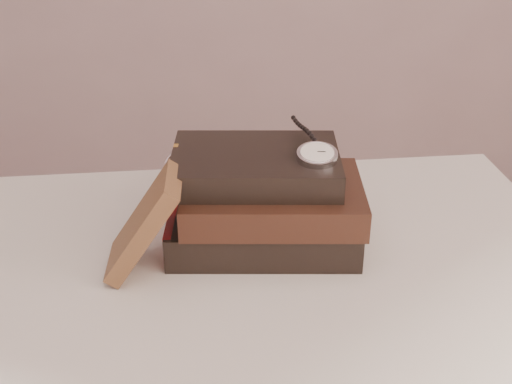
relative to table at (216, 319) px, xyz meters
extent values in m
cube|color=beige|center=(0.00, 0.00, 0.07)|extent=(1.00, 0.60, 0.04)
cube|color=white|center=(0.00, 0.00, 0.01)|extent=(0.88, 0.49, 0.08)
cylinder|color=white|center=(0.45, 0.25, -0.30)|extent=(0.05, 0.05, 0.71)
cube|color=black|center=(0.07, 0.06, 0.12)|extent=(0.28, 0.20, 0.05)
cube|color=#F3E6C7|center=(0.08, 0.06, 0.12)|extent=(0.27, 0.19, 0.04)
cube|color=gold|center=(-0.05, 0.10, 0.12)|extent=(0.01, 0.01, 0.05)
cube|color=maroon|center=(-0.05, 0.07, 0.12)|extent=(0.03, 0.16, 0.05)
cube|color=black|center=(0.08, 0.05, 0.16)|extent=(0.26, 0.19, 0.04)
cube|color=#F3E6C7|center=(0.09, 0.05, 0.16)|extent=(0.25, 0.18, 0.03)
cube|color=gold|center=(-0.03, 0.09, 0.16)|extent=(0.01, 0.01, 0.04)
cube|color=black|center=(0.06, 0.07, 0.20)|extent=(0.24, 0.18, 0.04)
cube|color=#F3E6C7|center=(0.07, 0.07, 0.20)|extent=(0.23, 0.17, 0.03)
cube|color=gold|center=(-0.04, 0.10, 0.20)|extent=(0.01, 0.01, 0.04)
cube|color=#442B1A|center=(-0.09, 0.00, 0.16)|extent=(0.11, 0.10, 0.14)
cylinder|color=silver|center=(0.14, 0.03, 0.23)|extent=(0.06, 0.06, 0.02)
cylinder|color=white|center=(0.14, 0.03, 0.23)|extent=(0.05, 0.05, 0.01)
torus|color=silver|center=(0.14, 0.03, 0.23)|extent=(0.06, 0.06, 0.01)
cylinder|color=silver|center=(0.14, 0.06, 0.23)|extent=(0.01, 0.01, 0.01)
cube|color=black|center=(0.14, 0.04, 0.23)|extent=(0.00, 0.01, 0.00)
cube|color=black|center=(0.14, 0.03, 0.23)|extent=(0.01, 0.00, 0.00)
sphere|color=black|center=(0.14, 0.07, 0.23)|extent=(0.01, 0.01, 0.01)
sphere|color=black|center=(0.14, 0.08, 0.24)|extent=(0.01, 0.01, 0.01)
sphere|color=black|center=(0.14, 0.09, 0.24)|extent=(0.01, 0.01, 0.01)
sphere|color=black|center=(0.14, 0.10, 0.24)|extent=(0.01, 0.01, 0.01)
sphere|color=black|center=(0.14, 0.11, 0.24)|extent=(0.01, 0.01, 0.01)
sphere|color=black|center=(0.13, 0.12, 0.23)|extent=(0.01, 0.01, 0.01)
sphere|color=black|center=(0.13, 0.13, 0.23)|extent=(0.01, 0.01, 0.01)
sphere|color=black|center=(0.13, 0.14, 0.23)|extent=(0.01, 0.01, 0.01)
sphere|color=black|center=(0.13, 0.15, 0.23)|extent=(0.01, 0.01, 0.01)
sphere|color=black|center=(0.13, 0.16, 0.23)|extent=(0.01, 0.01, 0.01)
torus|color=silver|center=(-0.04, 0.15, 0.17)|extent=(0.05, 0.02, 0.05)
torus|color=silver|center=(0.02, 0.14, 0.17)|extent=(0.05, 0.02, 0.05)
cylinder|color=silver|center=(-0.01, 0.15, 0.17)|extent=(0.02, 0.01, 0.00)
cylinder|color=silver|center=(-0.05, 0.21, 0.16)|extent=(0.02, 0.12, 0.03)
cylinder|color=silver|center=(0.05, 0.20, 0.16)|extent=(0.02, 0.12, 0.03)
camera|label=1|loc=(-0.03, -0.75, 0.59)|focal=47.39mm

